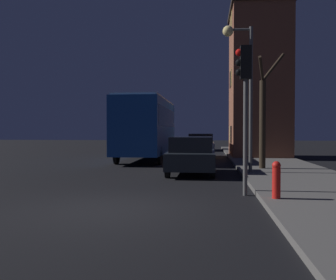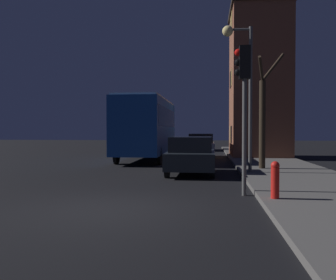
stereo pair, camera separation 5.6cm
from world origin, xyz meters
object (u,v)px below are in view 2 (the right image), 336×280
at_px(traffic_light, 243,88).
at_px(bare_tree, 263,115).
at_px(fire_hydrant, 275,179).
at_px(streetlamp, 241,70).
at_px(car_mid_lane, 201,145).
at_px(car_near_lane, 191,155).
at_px(car_far_lane, 200,142).
at_px(bus, 147,124).

relative_size(traffic_light, bare_tree, 0.81).
relative_size(bare_tree, fire_hydrant, 5.56).
distance_m(traffic_light, bare_tree, 6.39).
bearing_deg(streetlamp, car_mid_lane, 100.22).
bearing_deg(bare_tree, fire_hydrant, -95.65).
height_order(bare_tree, car_near_lane, bare_tree).
bearing_deg(car_far_lane, streetlamp, -83.74).
relative_size(traffic_light, bus, 0.45).
xyz_separation_m(traffic_light, car_near_lane, (-1.66, 4.82, -2.17)).
xyz_separation_m(car_near_lane, car_far_lane, (-0.09, 18.54, -0.06)).
xyz_separation_m(streetlamp, car_far_lane, (-2.06, 18.73, -3.46)).
height_order(car_near_lane, fire_hydrant, car_near_lane).
xyz_separation_m(car_mid_lane, car_far_lane, (-0.28, 8.88, -0.08)).
height_order(bare_tree, car_far_lane, bare_tree).
relative_size(traffic_light, fire_hydrant, 4.53).
height_order(bare_tree, fire_hydrant, bare_tree).
xyz_separation_m(bare_tree, car_far_lane, (-3.14, 17.15, -1.74)).
bearing_deg(streetlamp, traffic_light, -93.83).
distance_m(traffic_light, car_far_lane, 23.54).
relative_size(streetlamp, fire_hydrant, 6.40).
bearing_deg(bus, bare_tree, -43.33).
distance_m(streetlamp, car_far_lane, 19.16).
xyz_separation_m(streetlamp, bare_tree, (1.08, 1.59, -1.72)).
relative_size(traffic_light, car_mid_lane, 1.07).
height_order(car_mid_lane, car_far_lane, car_mid_lane).
relative_size(streetlamp, car_mid_lane, 1.51).
relative_size(car_far_lane, fire_hydrant, 4.73).
bearing_deg(bare_tree, car_near_lane, -155.42).
xyz_separation_m(car_near_lane, car_mid_lane, (0.19, 9.66, 0.02)).
height_order(streetlamp, traffic_light, streetlamp).
xyz_separation_m(streetlamp, bus, (-4.98, 7.30, -2.01)).
bearing_deg(car_far_lane, car_mid_lane, -88.20).
relative_size(car_mid_lane, car_far_lane, 0.89).
relative_size(bus, fire_hydrant, 10.04).
bearing_deg(traffic_light, bus, 111.35).
bearing_deg(bus, traffic_light, -68.65).
height_order(bare_tree, bus, bare_tree).
xyz_separation_m(bare_tree, bus, (-6.06, 5.71, -0.28)).
height_order(bus, car_mid_lane, bus).
xyz_separation_m(car_mid_lane, fire_hydrant, (2.13, -15.64, -0.18)).
bearing_deg(car_near_lane, car_far_lane, 90.26).
bearing_deg(bare_tree, car_mid_lane, 109.09).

